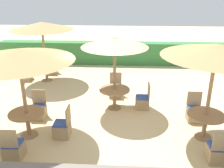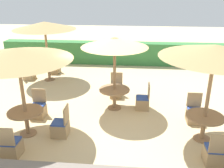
{
  "view_description": "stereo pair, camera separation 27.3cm",
  "coord_description": "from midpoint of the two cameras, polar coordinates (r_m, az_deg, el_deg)",
  "views": [
    {
      "loc": [
        0.45,
        -7.4,
        4.08
      ],
      "look_at": [
        0.0,
        0.6,
        0.9
      ],
      "focal_mm": 40.0,
      "sensor_mm": 36.0,
      "label": 1
    },
    {
      "loc": [
        0.73,
        -7.38,
        4.08
      ],
      "look_at": [
        0.0,
        0.6,
        0.9
      ],
      "focal_mm": 40.0,
      "sensor_mm": 36.0,
      "label": 2
    }
  ],
  "objects": [
    {
      "name": "patio_chair_front_left_east",
      "position": [
        7.43,
        -12.3,
        -9.85
      ],
      "size": [
        0.46,
        0.46,
        0.93
      ],
      "rotation": [
        0.0,
        0.0,
        1.57
      ],
      "color": "tan",
      "rests_on": "ground_plane"
    },
    {
      "name": "patio_chair_back_left_north",
      "position": [
        12.68,
        -14.12,
        3.44
      ],
      "size": [
        0.46,
        0.46,
        0.93
      ],
      "rotation": [
        0.0,
        0.0,
        3.14
      ],
      "color": "tan",
      "rests_on": "ground_plane"
    },
    {
      "name": "round_table_front_right",
      "position": [
        7.47,
        19.61,
        -7.66
      ],
      "size": [
        1.04,
        1.04,
        0.75
      ],
      "color": "#93704C",
      "rests_on": "ground_plane"
    },
    {
      "name": "patio_chair_front_left_north",
      "position": [
        8.57,
        -17.38,
        -5.89
      ],
      "size": [
        0.46,
        0.46,
        0.93
      ],
      "rotation": [
        0.0,
        0.0,
        3.14
      ],
      "color": "tan",
      "rests_on": "ground_plane"
    },
    {
      "name": "patio_chair_front_right_south",
      "position": [
        6.81,
        21.84,
        -14.27
      ],
      "size": [
        0.46,
        0.46,
        0.93
      ],
      "color": "tan",
      "rests_on": "ground_plane"
    },
    {
      "name": "patio_chair_front_right_north",
      "position": [
        8.44,
        17.4,
        -6.35
      ],
      "size": [
        0.46,
        0.46,
        0.93
      ],
      "rotation": [
        0.0,
        0.0,
        3.14
      ],
      "color": "tan",
      "rests_on": "ground_plane"
    },
    {
      "name": "round_table_front_left",
      "position": [
        7.57,
        -19.81,
        -7.3
      ],
      "size": [
        1.0,
        1.0,
        0.75
      ],
      "color": "#93704C",
      "rests_on": "ground_plane"
    },
    {
      "name": "parasol_back_left",
      "position": [
        11.29,
        -16.46,
        12.59
      ],
      "size": [
        2.69,
        2.69,
        2.65
      ],
      "color": "#93704C",
      "rests_on": "ground_plane"
    },
    {
      "name": "parasol_front_right",
      "position": [
        6.77,
        21.69,
        7.11
      ],
      "size": [
        2.79,
        2.79,
        2.73
      ],
      "color": "#93704C",
      "rests_on": "ground_plane"
    },
    {
      "name": "patio_chair_back_left_west",
      "position": [
        12.16,
        -19.7,
        2.03
      ],
      "size": [
        0.46,
        0.46,
        0.93
      ],
      "rotation": [
        0.0,
        0.0,
        -1.57
      ],
      "color": "tan",
      "rests_on": "ground_plane"
    },
    {
      "name": "patio_chair_center_north",
      "position": [
        9.75,
        -0.03,
        -1.41
      ],
      "size": [
        0.46,
        0.46,
        0.93
      ],
      "rotation": [
        0.0,
        0.0,
        3.14
      ],
      "color": "tan",
      "rests_on": "ground_plane"
    },
    {
      "name": "patio_chair_front_left_south",
      "position": [
        6.95,
        -22.68,
        -13.58
      ],
      "size": [
        0.46,
        0.46,
        0.93
      ],
      "color": "tan",
      "rests_on": "ground_plane"
    },
    {
      "name": "patio_chair_center_east",
      "position": [
        8.87,
        6.16,
        -3.98
      ],
      "size": [
        0.46,
        0.46,
        0.93
      ],
      "rotation": [
        0.0,
        0.0,
        1.57
      ],
      "color": "tan",
      "rests_on": "ground_plane"
    },
    {
      "name": "parasol_center",
      "position": [
        8.15,
        -0.35,
        9.46
      ],
      "size": [
        2.21,
        2.21,
        2.54
      ],
      "color": "#93704C",
      "rests_on": "ground_plane"
    },
    {
      "name": "parasol_front_left",
      "position": [
        6.92,
        -21.72,
        6.15
      ],
      "size": [
        2.91,
        2.91,
        2.58
      ],
      "color": "#93704C",
      "rests_on": "ground_plane"
    },
    {
      "name": "ground_plane",
      "position": [
        8.46,
        -1.16,
        -7.18
      ],
      "size": [
        40.0,
        40.0,
        0.0
      ],
      "primitive_type": "plane",
      "color": "#D1BA8C"
    },
    {
      "name": "hedge_row",
      "position": [
        13.86,
        0.7,
        7.08
      ],
      "size": [
        13.0,
        0.7,
        1.2
      ],
      "primitive_type": "cube",
      "color": "#387A3D",
      "rests_on": "ground_plane"
    },
    {
      "name": "round_table_center",
      "position": [
        8.71,
        -0.33,
        -2.11
      ],
      "size": [
        1.06,
        1.06,
        0.73
      ],
      "color": "#93704C",
      "rests_on": "ground_plane"
    },
    {
      "name": "round_table_back_left",
      "position": [
        11.72,
        -15.47,
        3.24
      ],
      "size": [
        0.95,
        0.95,
        0.71
      ],
      "color": "#93704C",
      "rests_on": "ground_plane"
    }
  ]
}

